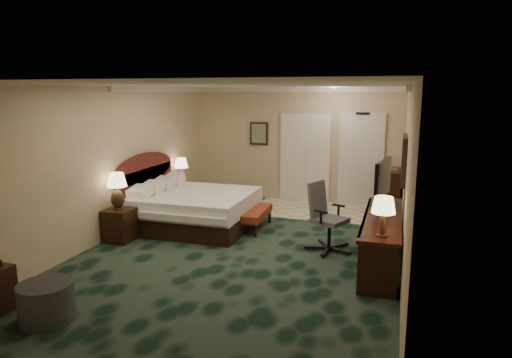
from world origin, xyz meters
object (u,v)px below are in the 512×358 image
(bed, at_px, (196,210))
(minibar, at_px, (388,191))
(nightstand_far, at_px, (184,195))
(lamp_far, at_px, (181,171))
(desk_chair, at_px, (330,217))
(tv, at_px, (383,183))
(desk, at_px, (382,240))
(lamp_near, at_px, (117,191))
(bed_bench, at_px, (255,219))
(nightstand_near, at_px, (120,225))
(ottoman, at_px, (47,302))

(bed, height_order, minibar, minibar)
(nightstand_far, height_order, minibar, minibar)
(lamp_far, xyz_separation_m, desk_chair, (3.65, -1.89, -0.27))
(lamp_far, height_order, tv, tv)
(lamp_far, distance_m, desk, 5.04)
(desk, relative_size, desk_chair, 2.28)
(lamp_near, height_order, tv, tv)
(bed, bearing_deg, bed_bench, 9.32)
(nightstand_near, bearing_deg, lamp_far, 91.00)
(desk, bearing_deg, minibar, 90.04)
(bed, distance_m, nightstand_near, 1.50)
(nightstand_far, height_order, bed_bench, nightstand_far)
(lamp_near, distance_m, lamp_far, 2.49)
(bed, relative_size, lamp_far, 3.61)
(ottoman, bearing_deg, desk, 39.93)
(lamp_near, relative_size, desk_chair, 0.57)
(nightstand_far, distance_m, desk, 5.01)
(desk_chair, bearing_deg, minibar, 96.85)
(bed_bench, distance_m, tv, 2.56)
(ottoman, distance_m, desk, 4.69)
(desk_chair, height_order, minibar, desk_chair)
(nightstand_near, xyz_separation_m, tv, (4.40, 0.91, 0.84))
(nightstand_near, bearing_deg, nightstand_far, 90.25)
(bed, distance_m, bed_bench, 1.18)
(desk, bearing_deg, tv, 94.24)
(nightstand_near, bearing_deg, tv, 11.69)
(lamp_far, xyz_separation_m, minibar, (4.49, 0.92, -0.37))
(nightstand_near, height_order, minibar, minibar)
(bed, xyz_separation_m, desk, (3.54, -0.93, 0.04))
(bed, xyz_separation_m, lamp_far, (-0.96, 1.30, 0.51))
(lamp_near, relative_size, lamp_far, 1.09)
(bed_bench, height_order, desk_chair, desk_chair)
(desk, xyz_separation_m, minibar, (-0.00, 3.15, 0.10))
(bed_bench, relative_size, minibar, 1.20)
(desk_chair, bearing_deg, bed, -168.94)
(bed_bench, distance_m, desk_chair, 1.76)
(lamp_far, bearing_deg, desk, -26.34)
(nightstand_far, xyz_separation_m, minibar, (4.46, 0.88, 0.20))
(lamp_near, xyz_separation_m, lamp_far, (-0.03, 2.49, -0.05))
(nightstand_near, xyz_separation_m, nightstand_far, (-0.01, 2.53, -0.01))
(nightstand_far, height_order, desk, desk)
(nightstand_near, bearing_deg, bed, 52.54)
(bed, bearing_deg, nightstand_near, -127.46)
(lamp_far, xyz_separation_m, ottoman, (0.90, -5.23, -0.62))
(lamp_near, relative_size, desk, 0.25)
(bed, bearing_deg, minibar, 32.12)
(desk, distance_m, desk_chair, 0.93)
(lamp_far, distance_m, minibar, 4.60)
(nightstand_near, height_order, ottoman, nightstand_near)
(minibar, bearing_deg, lamp_far, -168.37)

